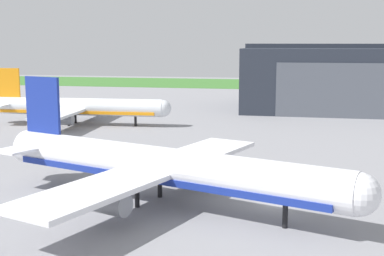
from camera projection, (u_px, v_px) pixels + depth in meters
The scene contains 4 objects.
ground_plane at pixel (275, 204), 61.86m from camera, with size 440.00×440.00×0.00m, color gray.
grass_field_strip at pixel (294, 84), 235.95m from camera, with size 440.00×56.00×0.08m, color #3C742F.
airliner_far_right at pixel (78, 107), 120.76m from camera, with size 42.93×36.27×12.83m.
airliner_near_right at pixel (161, 167), 61.12m from camera, with size 46.17×40.24×14.28m.
Camera 1 is at (2.41, -60.35, 18.79)m, focal length 49.46 mm.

